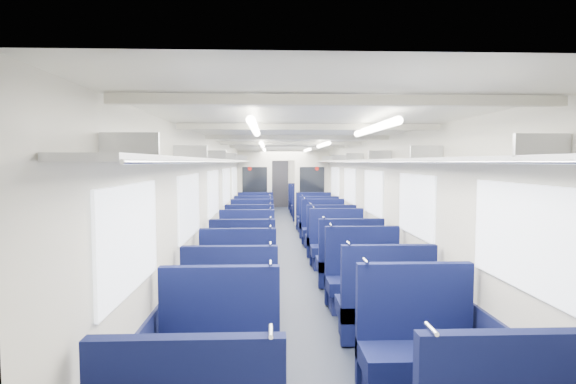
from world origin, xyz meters
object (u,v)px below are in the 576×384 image
(seat_9, at_px, (349,265))
(seat_26, at_px, (260,202))
(seat_15, at_px, (323,231))
(end_door, at_px, (279,184))
(seat_4, at_px, (231,312))
(seat_2, at_px, (219,360))
(seat_19, at_px, (314,219))
(seat_6, at_px, (238,287))
(seat_7, at_px, (364,283))
(seat_14, at_px, (252,231))
(bulkhead, at_px, (283,185))
(seat_20, at_px, (257,211))
(seat_22, at_px, (258,208))
(seat_3, at_px, (418,354))
(seat_23, at_px, (305,207))
(seat_13, at_px, (330,240))
(seat_8, at_px, (243,266))
(seat_18, at_px, (255,219))
(seat_21, at_px, (308,211))
(seat_17, at_px, (318,225))
(seat_10, at_px, (247,252))
(seat_12, at_px, (250,240))
(seat_27, at_px, (301,202))
(seat_16, at_px, (254,224))
(seat_25, at_px, (303,204))
(seat_24, at_px, (259,205))
(seat_11, at_px, (337,249))
(seat_5, at_px, (384,310))

(seat_9, bearing_deg, seat_26, 98.37)
(seat_9, height_order, seat_15, same)
(end_door, distance_m, seat_9, 12.71)
(end_door, height_order, seat_4, end_door)
(seat_2, xyz_separation_m, seat_19, (1.66, 9.10, 0.00))
(end_door, relative_size, seat_6, 1.79)
(seat_7, distance_m, seat_14, 4.84)
(bulkhead, bearing_deg, end_door, 90.00)
(bulkhead, height_order, seat_20, bulkhead)
(seat_22, bearing_deg, seat_3, -82.31)
(seat_23, bearing_deg, seat_20, -142.79)
(seat_2, height_order, seat_22, same)
(bulkhead, height_order, seat_13, bulkhead)
(seat_8, bearing_deg, seat_18, 90.00)
(seat_13, bearing_deg, seat_21, 90.00)
(seat_13, relative_size, seat_14, 1.00)
(seat_17, height_order, seat_20, same)
(seat_14, relative_size, seat_22, 1.00)
(seat_13, distance_m, seat_17, 2.30)
(seat_10, distance_m, seat_15, 2.86)
(seat_12, relative_size, seat_15, 1.00)
(seat_14, xyz_separation_m, seat_23, (1.66, 5.60, 0.00))
(seat_27, bearing_deg, seat_3, -90.00)
(seat_15, xyz_separation_m, seat_16, (-1.66, 1.28, 0.00))
(seat_18, bearing_deg, seat_27, 72.78)
(seat_14, height_order, seat_25, same)
(seat_9, bearing_deg, seat_2, -116.35)
(seat_3, distance_m, seat_24, 13.44)
(seat_2, height_order, seat_11, same)
(bulkhead, relative_size, seat_19, 2.50)
(seat_14, relative_size, seat_18, 1.00)
(end_door, bearing_deg, bulkhead, -90.00)
(seat_10, distance_m, seat_26, 10.17)
(seat_6, distance_m, seat_9, 2.06)
(seat_7, height_order, seat_21, same)
(seat_25, bearing_deg, seat_27, 90.00)
(seat_24, xyz_separation_m, seat_27, (1.66, 1.17, 0.00))
(seat_22, bearing_deg, seat_6, -90.00)
(seat_6, relative_size, seat_8, 1.00)
(seat_4, bearing_deg, seat_23, 81.60)
(seat_27, bearing_deg, seat_17, -90.00)
(bulkhead, height_order, seat_19, bulkhead)
(seat_22, bearing_deg, seat_5, -81.55)
(seat_10, bearing_deg, seat_7, -52.84)
(seat_12, xyz_separation_m, seat_17, (1.66, 2.17, 0.00))
(seat_9, bearing_deg, seat_6, -143.78)
(seat_21, bearing_deg, seat_23, 90.00)
(seat_22, bearing_deg, seat_23, 2.37)
(seat_14, xyz_separation_m, seat_25, (1.66, 6.75, 0.00))
(seat_22, bearing_deg, seat_27, 53.03)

